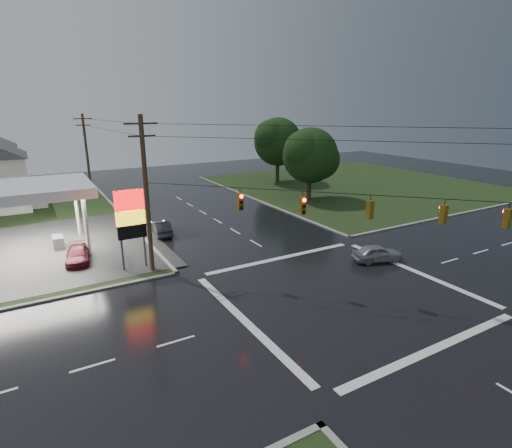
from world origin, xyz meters
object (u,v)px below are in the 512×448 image
pylon_sign (131,216)px  utility_pole_nw (147,194)px  utility_pole_n (87,154)px  car_pump (78,255)px  tree_ne_far (279,142)px  car_north (161,228)px  car_crossing (377,253)px  tree_ne_near (311,156)px

pylon_sign → utility_pole_nw: (1.00, -1.00, 1.71)m
utility_pole_n → car_pump: size_ratio=2.61×
tree_ne_far → utility_pole_n: bearing=171.5°
tree_ne_far → car_north: tree_ne_far is taller
car_crossing → tree_ne_near: bearing=-4.7°
tree_ne_near → car_north: 21.59m
tree_ne_far → car_pump: size_ratio=2.43×
utility_pole_n → car_pump: (-4.46, -24.00, -4.88)m
tree_ne_near → tree_ne_far: (3.01, 12.00, 0.62)m
utility_pole_nw → tree_ne_near: size_ratio=1.22×
car_north → tree_ne_near: bearing=-160.6°
utility_pole_n → pylon_sign: bearing=-92.1°
utility_pole_nw → tree_ne_far: bearing=42.6°
tree_ne_near → utility_pole_n: bearing=145.9°
pylon_sign → tree_ne_far: bearing=40.4°
pylon_sign → car_crossing: pylon_sign is taller
car_crossing → car_pump: bearing=78.9°
pylon_sign → car_crossing: 18.57m
utility_pole_nw → car_north: bearing=68.6°
pylon_sign → car_crossing: (16.56, -7.70, -3.36)m
pylon_sign → utility_pole_nw: 2.22m
utility_pole_nw → utility_pole_n: 28.50m
pylon_sign → car_pump: (-3.46, 3.50, -3.43)m
tree_ne_far → car_crossing: bearing=-109.6°
car_north → utility_pole_n: bearing=-74.5°
utility_pole_n → car_pump: utility_pole_n is taller
tree_ne_near → car_north: tree_ne_near is taller
car_north → car_pump: bearing=31.3°
car_north → pylon_sign: bearing=66.2°
utility_pole_nw → tree_ne_near: (23.64, 12.49, -0.16)m
car_crossing → tree_ne_far: bearing=-1.4°
utility_pole_n → car_crossing: utility_pole_n is taller
car_north → tree_ne_far: bearing=-138.0°
car_crossing → utility_pole_nw: bearing=84.8°
utility_pole_nw → utility_pole_n: (0.00, 28.50, -0.25)m
pylon_sign → tree_ne_near: (24.64, 11.49, 1.55)m
car_north → car_pump: size_ratio=1.00×
utility_pole_nw → utility_pole_n: utility_pole_nw is taller
tree_ne_far → utility_pole_nw: bearing=-137.4°
utility_pole_n → tree_ne_far: bearing=-8.5°
utility_pole_nw → car_pump: utility_pole_nw is taller
tree_ne_far → car_crossing: size_ratio=2.58×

